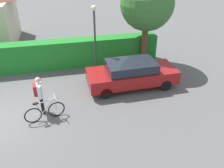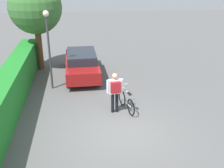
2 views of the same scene
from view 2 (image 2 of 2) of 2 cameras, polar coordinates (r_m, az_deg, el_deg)
ground_plane at (r=10.42m, az=2.45°, el=-10.11°), size 60.00×60.00×0.00m
parked_car_near at (r=15.51m, az=-6.23°, el=4.24°), size 4.54×1.86×1.39m
bicycle at (r=11.84m, az=2.96°, el=-3.61°), size 1.64×0.58×1.01m
person_rider at (r=11.34m, az=0.62°, el=-1.06°), size 0.39×0.69×1.74m
street_lamp at (r=13.57m, az=-12.98°, el=8.94°), size 0.28×0.28×3.86m
tree_kerbside at (r=16.48m, az=-15.49°, el=14.83°), size 2.95×2.95×5.08m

